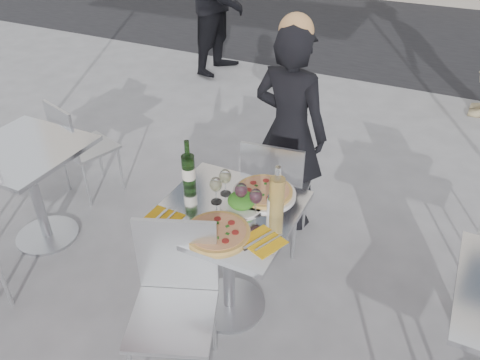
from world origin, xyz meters
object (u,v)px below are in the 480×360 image
at_px(woman_diner, 289,132).
at_px(wineglass_white_b, 225,177).
at_px(sugar_shaker, 273,205).
at_px(napkin_right, 263,241).
at_px(carafe, 277,196).
at_px(wineglass_red_b, 256,197).
at_px(side_table_left, 30,175).
at_px(pizza_near, 217,232).
at_px(wine_bottle, 188,169).
at_px(wineglass_white_a, 216,185).
at_px(pizza_far, 264,192).
at_px(chair_far, 275,186).
at_px(chair_near, 175,293).
at_px(napkin_left, 161,219).
at_px(main_table, 228,240).
at_px(wineglass_red_a, 241,191).
at_px(side_chair_lfar, 77,142).
at_px(salad_plate, 242,202).

height_order(woman_diner, wineglass_white_b, woman_diner).
distance_m(sugar_shaker, napkin_right, 0.24).
xyz_separation_m(carafe, wineglass_red_b, (-0.10, -0.05, -0.01)).
distance_m(side_table_left, pizza_near, 1.57).
relative_size(wine_bottle, wineglass_white_a, 1.87).
bearing_deg(sugar_shaker, wine_bottle, 177.69).
bearing_deg(woman_diner, pizza_far, 108.32).
xyz_separation_m(chair_far, woman_diner, (-0.04, 0.34, 0.23)).
relative_size(chair_near, wineglass_white_b, 5.67).
distance_m(carafe, napkin_left, 0.61).
xyz_separation_m(wineglass_white_b, wineglass_red_b, (0.23, -0.10, 0.00)).
bearing_deg(main_table, wineglass_white_b, 121.61).
height_order(pizza_near, wineglass_white_b, wineglass_white_b).
distance_m(wine_bottle, napkin_left, 0.34).
distance_m(main_table, pizza_far, 0.33).
bearing_deg(side_table_left, pizza_near, -7.20).
height_order(woman_diner, napkin_left, woman_diner).
xyz_separation_m(wine_bottle, sugar_shaker, (0.52, -0.02, -0.06)).
height_order(wineglass_red_a, wineglass_red_b, same).
distance_m(chair_near, carafe, 0.70).
relative_size(sugar_shaker, wineglass_red_b, 0.68).
distance_m(side_chair_lfar, wineglass_white_b, 1.63).
bearing_deg(pizza_near, salad_plate, 86.93).
relative_size(chair_far, wine_bottle, 2.96).
distance_m(woman_diner, salad_plate, 0.92).
xyz_separation_m(main_table, pizza_near, (0.04, -0.19, 0.22)).
distance_m(chair_near, napkin_right, 0.50).
bearing_deg(salad_plate, pizza_far, 69.39).
xyz_separation_m(side_chair_lfar, wineglass_red_b, (1.75, -0.53, 0.37)).
distance_m(salad_plate, wineglass_white_a, 0.16).
relative_size(side_table_left, napkin_left, 3.74).
relative_size(side_table_left, sugar_shaker, 7.01).
distance_m(main_table, wineglass_red_a, 0.33).
xyz_separation_m(woman_diner, wineglass_white_b, (-0.06, -0.84, 0.11)).
xyz_separation_m(wineglass_red_b, napkin_left, (-0.42, -0.26, -0.11)).
bearing_deg(side_chair_lfar, napkin_right, 176.80).
relative_size(chair_near, salad_plate, 4.06).
distance_m(chair_near, wineglass_red_a, 0.61).
bearing_deg(pizza_far, pizza_near, -100.24).
bearing_deg(wineglass_red_a, napkin_right, -42.64).
bearing_deg(woman_diner, napkin_right, 112.52).
xyz_separation_m(main_table, pizza_far, (0.12, 0.21, 0.23)).
xyz_separation_m(pizza_near, wineglass_red_a, (0.01, 0.24, 0.10)).
xyz_separation_m(chair_near, wineglass_red_b, (0.21, 0.48, 0.33)).
distance_m(wine_bottle, wineglass_red_b, 0.45).
height_order(side_chair_lfar, carafe, carafe).
xyz_separation_m(chair_far, side_chair_lfar, (-1.63, -0.07, -0.03)).
height_order(main_table, wineglass_white_b, wineglass_white_b).
bearing_deg(wineglass_red_b, pizza_near, -114.73).
distance_m(woman_diner, wineglass_red_a, 0.93).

